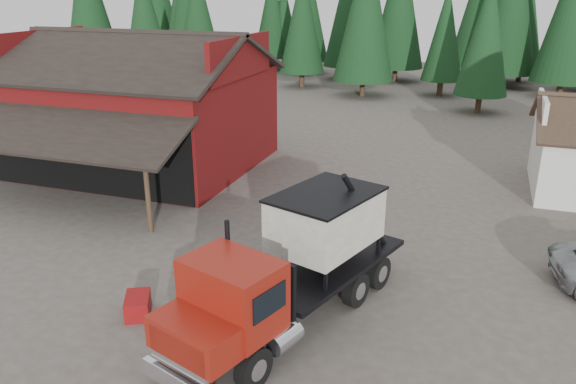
% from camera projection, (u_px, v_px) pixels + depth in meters
% --- Properties ---
extents(ground, '(120.00, 120.00, 0.00)m').
position_uv_depth(ground, '(261.00, 279.00, 18.86)').
color(ground, '#4F463E').
rests_on(ground, ground).
extents(red_barn, '(12.80, 13.63, 7.18)m').
position_uv_depth(red_barn, '(139.00, 116.00, 30.12)').
color(red_barn, '#5F100F').
rests_on(red_barn, ground).
extents(conifer_backdrop, '(76.00, 16.00, 16.00)m').
position_uv_depth(conifer_backdrop, '(418.00, 84.00, 56.03)').
color(conifer_backdrop, '#10321A').
rests_on(conifer_backdrop, ground).
extents(near_pine_a, '(4.40, 4.40, 11.40)m').
position_uv_depth(near_pine_a, '(145.00, 21.00, 48.29)').
color(near_pine_a, '#382619').
rests_on(near_pine_a, ground).
extents(near_pine_b, '(3.96, 3.96, 10.40)m').
position_uv_depth(near_pine_b, '(487.00, 34.00, 41.51)').
color(near_pine_b, '#382619').
rests_on(near_pine_b, ground).
extents(near_pine_d, '(5.28, 5.28, 13.40)m').
position_uv_depth(near_pine_d, '(366.00, 9.00, 47.64)').
color(near_pine_d, '#382619').
rests_on(near_pine_d, ground).
extents(feed_truck, '(5.13, 9.30, 4.07)m').
position_uv_depth(feed_truck, '(295.00, 261.00, 15.96)').
color(feed_truck, black).
rests_on(feed_truck, ground).
extents(equip_box, '(1.14, 1.30, 0.60)m').
position_uv_depth(equip_box, '(138.00, 305.00, 16.73)').
color(equip_box, maroon).
rests_on(equip_box, ground).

